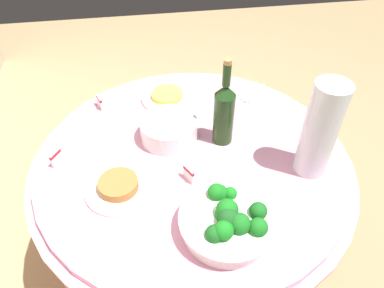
# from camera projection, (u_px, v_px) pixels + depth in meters

# --- Properties ---
(ground_plane) EXTENTS (6.00, 6.00, 0.00)m
(ground_plane) POSITION_uv_depth(u_px,v_px,m) (192.00, 260.00, 1.79)
(ground_plane) COLOR tan
(buffet_table) EXTENTS (1.16, 1.16, 0.74)m
(buffet_table) POSITION_uv_depth(u_px,v_px,m) (192.00, 215.00, 1.54)
(buffet_table) COLOR maroon
(buffet_table) RESTS_ON ground_plane
(broccoli_bowl) EXTENTS (0.28, 0.28, 0.11)m
(broccoli_bowl) POSITION_uv_depth(u_px,v_px,m) (228.00, 221.00, 1.03)
(broccoli_bowl) COLOR white
(broccoli_bowl) RESTS_ON buffet_table
(plate_stack) EXTENTS (0.21, 0.21, 0.08)m
(plate_stack) POSITION_uv_depth(u_px,v_px,m) (169.00, 130.00, 1.33)
(plate_stack) COLOR white
(plate_stack) RESTS_ON buffet_table
(wine_bottle) EXTENTS (0.07, 0.07, 0.34)m
(wine_bottle) POSITION_uv_depth(u_px,v_px,m) (224.00, 112.00, 1.26)
(wine_bottle) COLOR #1A3915
(wine_bottle) RESTS_ON buffet_table
(decorative_fruit_vase) EXTENTS (0.11, 0.11, 0.34)m
(decorative_fruit_vase) POSITION_uv_depth(u_px,v_px,m) (319.00, 136.00, 1.14)
(decorative_fruit_vase) COLOR silver
(decorative_fruit_vase) RESTS_ON buffet_table
(serving_tongs) EXTENTS (0.15, 0.14, 0.01)m
(serving_tongs) POSITION_uv_depth(u_px,v_px,m) (252.00, 93.00, 1.57)
(serving_tongs) COLOR silver
(serving_tongs) RESTS_ON buffet_table
(food_plate_peanuts) EXTENTS (0.22, 0.22, 0.04)m
(food_plate_peanuts) POSITION_uv_depth(u_px,v_px,m) (119.00, 187.00, 1.16)
(food_plate_peanuts) COLOR white
(food_plate_peanuts) RESTS_ON buffet_table
(food_plate_fried_egg) EXTENTS (0.22, 0.22, 0.03)m
(food_plate_fried_egg) POSITION_uv_depth(u_px,v_px,m) (167.00, 97.00, 1.53)
(food_plate_fried_egg) COLOR white
(food_plate_fried_egg) RESTS_ON buffet_table
(label_placard_front) EXTENTS (0.05, 0.03, 0.05)m
(label_placard_front) POSITION_uv_depth(u_px,v_px,m) (100.00, 102.00, 1.47)
(label_placard_front) COLOR white
(label_placard_front) RESTS_ON buffet_table
(label_placard_mid) EXTENTS (0.05, 0.03, 0.05)m
(label_placard_mid) POSITION_uv_depth(u_px,v_px,m) (189.00, 173.00, 1.18)
(label_placard_mid) COLOR white
(label_placard_mid) RESTS_ON buffet_table
(label_placard_rear) EXTENTS (0.05, 0.03, 0.05)m
(label_placard_rear) POSITION_uv_depth(u_px,v_px,m) (56.00, 157.00, 1.23)
(label_placard_rear) COLOR white
(label_placard_rear) RESTS_ON buffet_table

